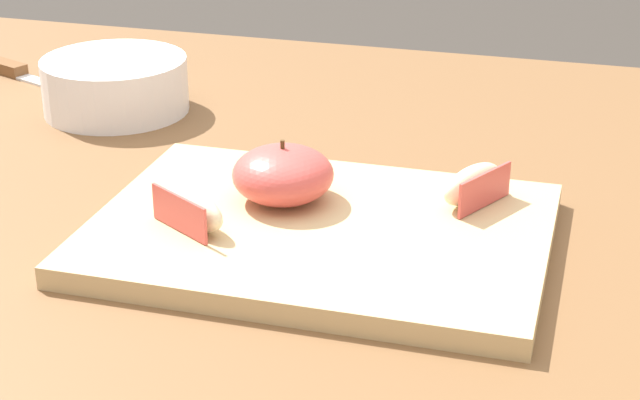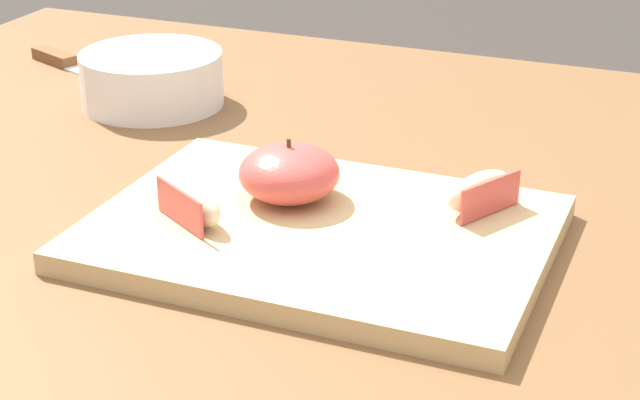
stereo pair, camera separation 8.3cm
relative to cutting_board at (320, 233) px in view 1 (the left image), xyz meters
The scene contains 7 objects.
dining_table 0.13m from the cutting_board, 125.32° to the left, with size 1.23×0.99×0.75m.
cutting_board is the anchor object (origin of this frame).
apple_half_skin_up 0.06m from the cutting_board, 140.64° to the left, with size 0.08×0.08×0.05m.
apple_wedge_left 0.10m from the cutting_board, 159.67° to the right, with size 0.07×0.06×0.03m.
apple_wedge_back 0.14m from the cutting_board, 33.67° to the left, with size 0.06×0.07×0.03m.
paring_knife 0.58m from the cutting_board, 145.33° to the left, with size 0.16×0.08×0.01m.
ceramic_fruit_bowl 0.39m from the cutting_board, 140.41° to the left, with size 0.15×0.15×0.06m.
Camera 1 is at (0.25, -0.79, 1.13)m, focal length 59.20 mm.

